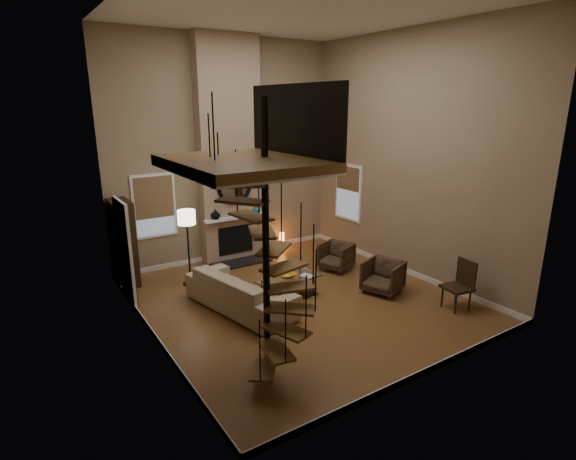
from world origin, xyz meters
TOP-DOWN VIEW (x-y plane):
  - ground at (0.00, 0.00)m, footprint 6.00×6.50m
  - back_wall at (0.00, 3.25)m, footprint 6.00×0.02m
  - front_wall at (0.00, -3.25)m, footprint 6.00×0.02m
  - left_wall at (-3.00, 0.00)m, footprint 0.02×6.50m
  - right_wall at (3.00, 0.00)m, footprint 0.02×6.50m
  - ceiling at (0.00, 0.00)m, footprint 6.00×6.50m
  - baseboard_back at (0.00, 3.24)m, footprint 6.00×0.02m
  - baseboard_front at (0.00, -3.24)m, footprint 6.00×0.02m
  - baseboard_left at (-2.99, 0.00)m, footprint 0.02×6.50m
  - baseboard_right at (2.99, 0.00)m, footprint 0.02×6.50m
  - chimney_breast at (0.00, 3.06)m, footprint 1.60×0.38m
  - hearth at (0.00, 2.57)m, footprint 1.50×0.60m
  - firebox at (0.00, 2.86)m, footprint 0.95×0.02m
  - mantel at (0.00, 2.78)m, footprint 1.70×0.18m
  - mirror_frame at (0.00, 2.84)m, footprint 0.94×0.10m
  - mirror_disc at (0.00, 2.85)m, footprint 0.80×0.01m
  - vase_left at (-0.55, 2.82)m, footprint 0.24×0.24m
  - vase_right at (0.60, 2.82)m, footprint 0.20×0.20m
  - window_back at (-1.90, 3.22)m, footprint 1.02×0.06m
  - window_right at (2.97, 2.00)m, footprint 0.06×1.02m
  - entry_door at (-2.95, 1.80)m, footprint 0.10×1.05m
  - loft at (-2.04, -1.80)m, footprint 1.70×2.20m
  - spiral_stair at (-1.78, -1.79)m, footprint 1.47×1.47m
  - hutch at (-2.76, 2.83)m, footprint 0.40×0.85m
  - sofa at (-1.22, 0.25)m, footprint 1.45×2.59m
  - armchair_near at (1.78, 0.92)m, footprint 0.92×0.91m
  - armchair_far at (1.79, -0.65)m, footprint 0.98×0.97m
  - coffee_table at (-0.15, 0.16)m, footprint 1.37×0.81m
  - bowl at (-0.15, 0.21)m, footprint 0.37×0.37m
  - book at (0.20, 0.01)m, footprint 0.28×0.32m
  - floor_lamp at (-1.58, 1.99)m, footprint 0.39×0.39m
  - accent_lamp at (1.43, 2.92)m, footprint 0.13×0.13m
  - side_chair at (2.45, -2.06)m, footprint 0.56×0.56m

SIDE VIEW (x-z plane):
  - ground at x=0.00m, z-range -0.01..0.00m
  - hearth at x=0.00m, z-range 0.00..0.04m
  - baseboard_back at x=0.00m, z-range 0.00..0.12m
  - baseboard_front at x=0.00m, z-range 0.00..0.12m
  - baseboard_left at x=-2.99m, z-range 0.00..0.12m
  - baseboard_right at x=2.99m, z-range 0.00..0.12m
  - accent_lamp at x=1.43m, z-range 0.01..0.49m
  - coffee_table at x=-0.15m, z-range 0.05..0.52m
  - armchair_near at x=1.78m, z-range 0.03..0.68m
  - armchair_far at x=1.79m, z-range 0.00..0.70m
  - sofa at x=-1.22m, z-range 0.04..0.75m
  - book at x=0.20m, z-range 0.45..0.48m
  - bowl at x=-0.15m, z-range 0.45..0.54m
  - side_chair at x=2.45m, z-range 0.02..1.03m
  - firebox at x=0.00m, z-range 0.19..0.91m
  - hutch at x=-2.76m, z-range 0.00..1.90m
  - entry_door at x=-2.95m, z-range -0.03..2.13m
  - mantel at x=0.00m, z-range 1.12..1.18m
  - vase_right at x=0.60m, z-range 1.18..1.39m
  - vase_left at x=-0.55m, z-range 1.18..1.43m
  - floor_lamp at x=-1.58m, z-range 0.56..2.27m
  - window_back at x=-1.90m, z-range 0.86..2.38m
  - window_right at x=2.97m, z-range 0.87..2.39m
  - spiral_stair at x=-1.78m, z-range -0.25..3.81m
  - mirror_frame at x=0.00m, z-range 1.48..2.42m
  - mirror_disc at x=0.00m, z-range 1.55..2.35m
  - back_wall at x=0.00m, z-range 0.00..5.50m
  - front_wall at x=0.00m, z-range 0.00..5.50m
  - left_wall at x=-3.00m, z-range 0.00..5.50m
  - right_wall at x=3.00m, z-range 0.00..5.50m
  - chimney_breast at x=0.00m, z-range 0.00..5.50m
  - loft at x=-2.04m, z-range 2.69..3.78m
  - ceiling at x=0.00m, z-range 5.49..5.50m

